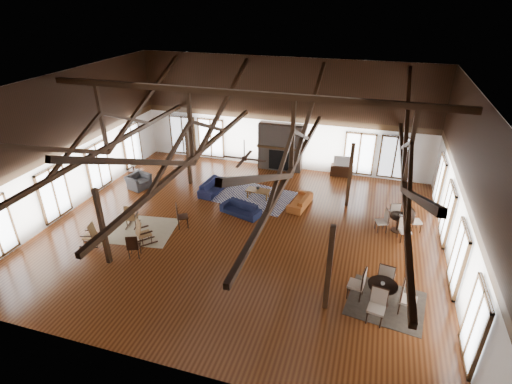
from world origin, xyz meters
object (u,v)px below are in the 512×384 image
(armchair, at_px, (138,181))
(tv_console, at_px, (342,171))
(sofa_orange, at_px, (300,201))
(cafe_table_far, at_px, (399,220))
(sofa_navy_front, at_px, (241,209))
(cafe_table_near, at_px, (382,291))
(sofa_navy_left, at_px, (213,186))
(coffee_table, at_px, (258,191))

(armchair, relative_size, tv_console, 0.90)
(sofa_orange, height_order, cafe_table_far, cafe_table_far)
(sofa_navy_front, distance_m, cafe_table_near, 7.40)
(sofa_navy_front, relative_size, tv_console, 1.58)
(armchair, distance_m, cafe_table_far, 12.55)
(armchair, bearing_deg, sofa_orange, -70.12)
(sofa_navy_front, bearing_deg, tv_console, 71.77)
(sofa_orange, height_order, armchair, armchair)
(sofa_navy_left, xyz_separation_m, coffee_table, (2.32, 0.00, 0.09))
(coffee_table, relative_size, armchair, 1.09)
(sofa_orange, xyz_separation_m, tv_console, (1.48, 3.98, 0.03))
(sofa_navy_front, xyz_separation_m, sofa_navy_left, (-2.02, 1.72, 0.02))
(sofa_orange, relative_size, tv_console, 1.54)
(sofa_navy_front, relative_size, cafe_table_near, 0.84)
(armchair, bearing_deg, coffee_table, -67.11)
(sofa_navy_front, distance_m, coffee_table, 1.75)
(armchair, xyz_separation_m, cafe_table_far, (12.54, -0.44, 0.15))
(cafe_table_near, bearing_deg, cafe_table_far, 82.96)
(sofa_navy_left, bearing_deg, coffee_table, -84.55)
(sofa_navy_front, height_order, cafe_table_near, cafe_table_near)
(sofa_orange, distance_m, coffee_table, 2.11)
(coffee_table, height_order, cafe_table_far, cafe_table_far)
(sofa_navy_left, height_order, cafe_table_near, cafe_table_near)
(cafe_table_near, bearing_deg, coffee_table, 134.88)
(coffee_table, bearing_deg, sofa_navy_left, -177.20)
(armchair, distance_m, cafe_table_near, 13.03)
(cafe_table_far, relative_size, tv_console, 1.66)
(sofa_navy_left, height_order, sofa_orange, sofa_navy_left)
(sofa_navy_front, height_order, sofa_orange, sofa_navy_front)
(coffee_table, xyz_separation_m, cafe_table_far, (6.42, -1.12, 0.12))
(armchair, distance_m, tv_console, 10.68)
(sofa_orange, distance_m, cafe_table_far, 4.42)
(sofa_navy_front, distance_m, sofa_navy_left, 2.65)
(sofa_navy_left, distance_m, cafe_table_far, 8.81)
(cafe_table_near, bearing_deg, sofa_orange, 123.46)
(cafe_table_far, bearing_deg, tv_console, 120.11)
(sofa_navy_left, bearing_deg, sofa_navy_front, -125.08)
(sofa_navy_front, relative_size, sofa_orange, 1.02)
(cafe_table_near, distance_m, tv_console, 9.90)
(sofa_orange, relative_size, armchair, 1.70)
(coffee_table, height_order, armchair, armchair)
(sofa_navy_front, bearing_deg, coffee_table, 97.05)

